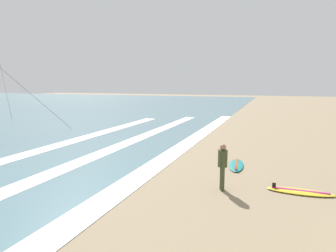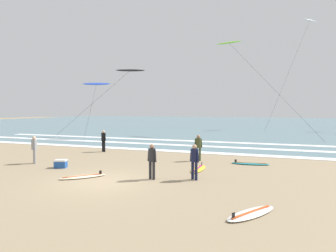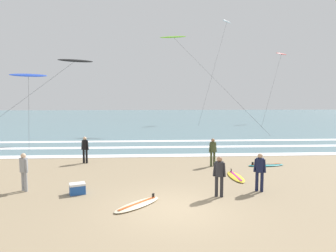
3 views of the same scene
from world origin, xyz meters
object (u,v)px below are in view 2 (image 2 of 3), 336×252
object	(u,v)px
surfer_right_near	(34,147)
kite_blue_high_right	(96,84)
kite_lime_low_near	(229,43)
surfer_mid_group	(152,158)
surfer_foreground_main	(104,139)
surfboard_foreground_flat	(250,164)
cooler_box	(61,164)
kite_black_far_left	(130,71)
surfboard_near_water	(251,213)
surfer_left_far	(198,145)
surfer_left_near	(194,159)
surfboard_right_spare	(83,177)
kite_white_mid_center	(310,21)
surfboard_left_pile	(198,169)

from	to	relation	value
surfer_right_near	kite_blue_high_right	distance (m)	17.18
surfer_right_near	kite_lime_low_near	distance (m)	26.42
surfer_mid_group	kite_blue_high_right	distance (m)	22.10
surfer_foreground_main	surfboard_foreground_flat	world-z (taller)	surfer_foreground_main
surfer_right_near	kite_lime_low_near	xyz separation A→B (m)	(7.95, 23.02, 10.23)
surfer_mid_group	cooler_box	xyz separation A→B (m)	(-5.63, 0.66, -0.74)
surfer_foreground_main	kite_black_far_left	bearing A→B (deg)	106.63
surfboard_near_water	kite_blue_high_right	bearing A→B (deg)	133.37
kite_blue_high_right	kite_lime_low_near	bearing A→B (deg)	29.06
surfer_foreground_main	surfer_left_far	bearing A→B (deg)	-9.26
surfer_left_near	kite_lime_low_near	world-z (taller)	kite_lime_low_near
surfboard_right_spare	cooler_box	bearing A→B (deg)	149.74
surfer_foreground_main	cooler_box	world-z (taller)	surfer_foreground_main
surfer_right_near	cooler_box	xyz separation A→B (m)	(2.29, -0.49, -0.74)
kite_blue_high_right	surfboard_foreground_flat	bearing A→B (deg)	-32.52
kite_white_mid_center	cooler_box	bearing A→B (deg)	-112.26
surfer_left_near	kite_black_far_left	size ratio (longest dim) A/B	0.14
surfer_left_far	kite_lime_low_near	size ratio (longest dim) A/B	0.14
surfer_right_near	surfboard_near_water	distance (m)	13.13
surfer_right_near	surfboard_near_water	world-z (taller)	surfer_right_near
surfer_foreground_main	surfer_mid_group	xyz separation A→B (m)	(6.62, -6.43, 0.00)
surfer_mid_group	surfboard_near_water	world-z (taller)	surfer_mid_group
surfboard_left_pile	surfer_left_near	bearing A→B (deg)	-80.88
kite_black_far_left	surfer_left_far	bearing A→B (deg)	-47.31
surfboard_left_pile	kite_blue_high_right	size ratio (longest dim) A/B	0.33
surfer_left_far	surfboard_right_spare	world-z (taller)	surfer_left_far
surfer_mid_group	surfboard_right_spare	bearing A→B (deg)	-165.89
cooler_box	kite_black_far_left	bearing A→B (deg)	104.17
surfer_foreground_main	surfboard_near_water	world-z (taller)	surfer_foreground_main
surfer_left_near	kite_white_mid_center	bearing A→B (deg)	77.58
surfer_foreground_main	kite_black_far_left	xyz separation A→B (m)	(-3.04, 10.19, 6.40)
surfboard_left_pile	kite_black_far_left	distance (m)	19.26
surfboard_near_water	surfboard_left_pile	bearing A→B (deg)	117.94
surfer_left_far	surfboard_near_water	xyz separation A→B (m)	(3.64, -8.20, -0.91)
surfer_left_near	surfboard_near_water	world-z (taller)	surfer_left_near
surfer_left_near	surfboard_right_spare	distance (m)	5.23
cooler_box	surfer_right_near	bearing A→B (deg)	167.90
surfer_foreground_main	surfer_right_near	distance (m)	5.44
surfer_foreground_main	surfboard_left_pile	xyz separation A→B (m)	(8.10, -3.71, -0.91)
kite_white_mid_center	surfboard_right_spare	bearing A→B (deg)	-108.47
kite_blue_high_right	cooler_box	size ratio (longest dim) A/B	8.71
surfer_foreground_main	surfer_left_far	world-z (taller)	same
kite_blue_high_right	kite_black_far_left	bearing A→B (deg)	2.31
kite_white_mid_center	kite_lime_low_near	bearing A→B (deg)	-123.25
surfer_foreground_main	kite_white_mid_center	bearing A→B (deg)	63.06
surfboard_left_pile	surfer_right_near	bearing A→B (deg)	-170.51
surfboard_right_spare	kite_black_far_left	distance (m)	19.98
surfboard_near_water	kite_white_mid_center	world-z (taller)	kite_white_mid_center
surfer_mid_group	surfboard_foreground_flat	xyz separation A→B (m)	(3.94, 5.10, -0.91)
surfer_left_near	kite_black_far_left	distance (m)	20.76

